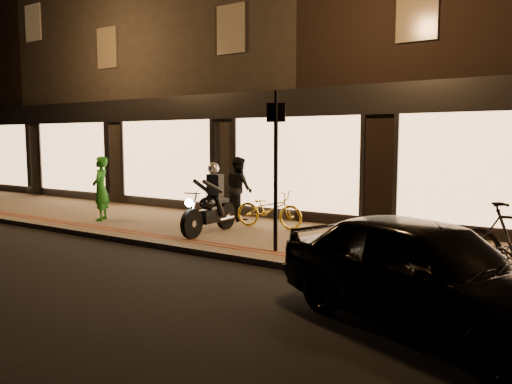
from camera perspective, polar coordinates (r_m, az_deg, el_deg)
ground at (r=9.80m, az=-7.08°, el=-7.14°), size 90.00×90.00×0.00m
sidewalk at (r=11.35m, az=-0.48°, el=-4.98°), size 50.00×4.00×0.12m
kerb_stone at (r=9.83m, az=-6.90°, el=-6.75°), size 50.00×0.14×0.12m
red_kerb_lines at (r=10.19m, az=-5.07°, el=-5.91°), size 50.00×0.26×0.01m
building_row at (r=17.50m, az=12.73°, el=12.50°), size 48.00×10.11×8.50m
motorcycle at (r=11.23m, az=-5.20°, el=-1.63°), size 0.60×1.94×1.59m
sign_post at (r=9.29m, az=2.28°, el=3.38°), size 0.34×0.15×3.00m
bicycle_gold at (r=11.90m, az=1.51°, el=-1.97°), size 1.77×0.75×0.90m
person_green at (r=13.61m, az=-17.33°, el=0.39°), size 0.67×0.73×1.67m
person_dark at (r=13.04m, az=-1.96°, el=0.42°), size 1.02×0.97×1.67m
parked_car at (r=6.32m, az=18.67°, el=-8.53°), size 4.24×2.94×1.34m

